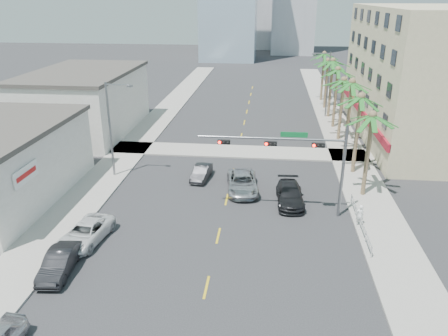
% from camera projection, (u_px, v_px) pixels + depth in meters
% --- Properties ---
extents(ground, '(260.00, 260.00, 0.00)m').
position_uv_depth(ground, '(211.00, 268.00, 27.78)').
color(ground, '#262628').
rests_on(ground, ground).
extents(sidewalk_right, '(4.00, 120.00, 0.15)m').
position_uv_depth(sidewalk_right, '(352.00, 162.00, 45.04)').
color(sidewalk_right, gray).
rests_on(sidewalk_right, ground).
extents(sidewalk_left, '(4.00, 120.00, 0.15)m').
position_uv_depth(sidewalk_left, '(126.00, 154.00, 47.40)').
color(sidewalk_left, gray).
rests_on(sidewalk_left, ground).
extents(sidewalk_cross, '(80.00, 4.00, 0.15)m').
position_uv_depth(sidewalk_cross, '(238.00, 152.00, 48.07)').
color(sidewalk_cross, gray).
rests_on(sidewalk_cross, ground).
extents(building_right, '(15.25, 28.00, 15.00)m').
position_uv_depth(building_right, '(433.00, 75.00, 50.54)').
color(building_right, '#C0B387').
rests_on(building_right, ground).
extents(building_left_far, '(11.00, 18.00, 7.20)m').
position_uv_depth(building_left_far, '(85.00, 103.00, 54.22)').
color(building_left_far, beige).
rests_on(building_left_far, ground).
extents(traffic_signal_mast, '(11.12, 0.54, 7.20)m').
position_uv_depth(traffic_signal_mast, '(301.00, 154.00, 32.68)').
color(traffic_signal_mast, slate).
rests_on(traffic_signal_mast, ground).
extents(palm_tree_0, '(4.80, 4.80, 7.80)m').
position_uv_depth(palm_tree_0, '(373.00, 116.00, 35.10)').
color(palm_tree_0, brown).
rests_on(palm_tree_0, ground).
extents(palm_tree_1, '(4.80, 4.80, 8.16)m').
position_uv_depth(palm_tree_1, '(361.00, 98.00, 39.77)').
color(palm_tree_1, brown).
rests_on(palm_tree_1, ground).
extents(palm_tree_2, '(4.80, 4.80, 8.52)m').
position_uv_depth(palm_tree_2, '(352.00, 83.00, 44.44)').
color(palm_tree_2, brown).
rests_on(palm_tree_2, ground).
extents(palm_tree_3, '(4.80, 4.80, 7.80)m').
position_uv_depth(palm_tree_3, '(344.00, 81.00, 49.50)').
color(palm_tree_3, brown).
rests_on(palm_tree_3, ground).
extents(palm_tree_4, '(4.80, 4.80, 8.16)m').
position_uv_depth(palm_tree_4, '(338.00, 70.00, 54.17)').
color(palm_tree_4, brown).
rests_on(palm_tree_4, ground).
extents(palm_tree_5, '(4.80, 4.80, 8.52)m').
position_uv_depth(palm_tree_5, '(333.00, 61.00, 58.85)').
color(palm_tree_5, brown).
rests_on(palm_tree_5, ground).
extents(palm_tree_6, '(4.80, 4.80, 7.80)m').
position_uv_depth(palm_tree_6, '(328.00, 61.00, 63.91)').
color(palm_tree_6, brown).
rests_on(palm_tree_6, ground).
extents(palm_tree_7, '(4.80, 4.80, 8.16)m').
position_uv_depth(palm_tree_7, '(324.00, 54.00, 68.58)').
color(palm_tree_7, brown).
rests_on(palm_tree_7, ground).
extents(streetlight_left, '(2.55, 0.25, 9.00)m').
position_uv_depth(streetlight_left, '(112.00, 125.00, 39.91)').
color(streetlight_left, slate).
rests_on(streetlight_left, ground).
extents(streetlight_right, '(2.55, 0.25, 9.00)m').
position_uv_depth(streetlight_right, '(327.00, 81.00, 59.92)').
color(streetlight_right, slate).
rests_on(streetlight_right, ground).
extents(guardrail, '(0.08, 8.08, 1.00)m').
position_uv_depth(guardrail, '(360.00, 221.00, 32.06)').
color(guardrail, silver).
rests_on(guardrail, ground).
extents(car_parked_mid, '(1.90, 4.48, 1.44)m').
position_uv_depth(car_parked_mid, '(59.00, 263.00, 27.04)').
color(car_parked_mid, black).
rests_on(car_parked_mid, ground).
extents(car_parked_far, '(3.03, 5.37, 1.42)m').
position_uv_depth(car_parked_far, '(86.00, 233.00, 30.47)').
color(car_parked_far, silver).
rests_on(car_parked_far, ground).
extents(car_lane_left, '(1.72, 3.98, 1.27)m').
position_uv_depth(car_lane_left, '(201.00, 172.00, 40.95)').
color(car_lane_left, black).
rests_on(car_lane_left, ground).
extents(car_lane_center, '(3.25, 5.87, 1.55)m').
position_uv_depth(car_lane_center, '(242.00, 183.00, 38.37)').
color(car_lane_center, '#B4B5B9').
rests_on(car_lane_center, ground).
extents(car_lane_right, '(2.37, 5.33, 1.52)m').
position_uv_depth(car_lane_right, '(290.00, 195.00, 36.12)').
color(car_lane_right, black).
rests_on(car_lane_right, ground).
extents(pedestrian, '(0.64, 0.47, 1.63)m').
position_uv_depth(pedestrian, '(360.00, 215.00, 32.36)').
color(pedestrian, white).
rests_on(pedestrian, sidewalk_right).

